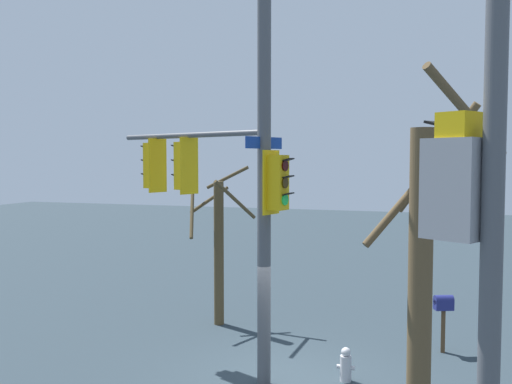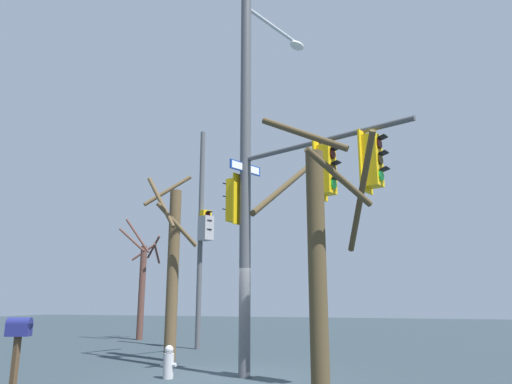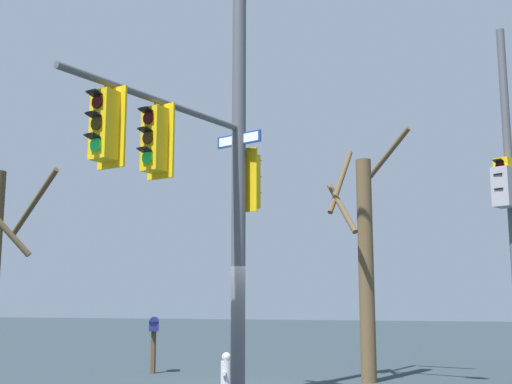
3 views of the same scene
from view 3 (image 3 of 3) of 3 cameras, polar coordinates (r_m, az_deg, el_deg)
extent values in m
cylinder|color=#4C4F54|center=(12.82, -1.54, 4.46)|extent=(0.28, 0.28, 9.94)
cylinder|color=#4C4F54|center=(11.26, -8.36, 7.95)|extent=(4.16, 1.75, 0.12)
cube|color=gold|center=(10.95, -9.05, 4.65)|extent=(0.40, 0.44, 1.10)
cube|color=gold|center=(11.08, -8.46, 4.48)|extent=(0.23, 0.54, 1.30)
cylinder|color=#2F0403|center=(10.92, -9.59, 6.55)|extent=(0.10, 0.22, 0.22)
cube|color=black|center=(10.90, -9.84, 7.24)|extent=(0.22, 0.25, 0.06)
cylinder|color=#352504|center=(10.84, -9.64, 4.82)|extent=(0.10, 0.22, 0.22)
cube|color=black|center=(10.81, -9.89, 5.51)|extent=(0.22, 0.25, 0.06)
cylinder|color=#19D147|center=(10.76, -9.69, 3.06)|extent=(0.10, 0.22, 0.22)
cube|color=black|center=(10.73, -9.94, 3.75)|extent=(0.22, 0.25, 0.06)
cylinder|color=#4C4F54|center=(11.12, -8.97, 7.78)|extent=(0.04, 0.04, 0.15)
cube|color=gold|center=(10.22, -13.39, 5.80)|extent=(0.40, 0.44, 1.10)
cube|color=gold|center=(10.33, -12.71, 5.61)|extent=(0.22, 0.54, 1.30)
cylinder|color=#2F0403|center=(10.20, -13.98, 7.83)|extent=(0.10, 0.22, 0.22)
cube|color=black|center=(10.19, -14.26, 8.57)|extent=(0.22, 0.25, 0.06)
cylinder|color=#352504|center=(10.11, -14.06, 5.99)|extent=(0.10, 0.22, 0.22)
cube|color=black|center=(10.09, -14.34, 6.74)|extent=(0.22, 0.25, 0.06)
cylinder|color=#19D147|center=(10.03, -14.13, 4.11)|extent=(0.10, 0.22, 0.22)
cube|color=black|center=(10.01, -14.42, 4.86)|extent=(0.22, 0.25, 0.06)
cylinder|color=#4C4F54|center=(10.40, -13.26, 9.13)|extent=(0.04, 0.04, 0.15)
cube|color=gold|center=(12.95, -0.61, 0.96)|extent=(0.39, 0.43, 1.10)
cube|color=gold|center=(12.80, -1.00, 1.07)|extent=(0.20, 0.55, 1.30)
cylinder|color=#2F0403|center=(13.15, -0.23, 2.30)|extent=(0.09, 0.22, 0.22)
cube|color=black|center=(13.24, -0.07, 2.76)|extent=(0.21, 0.25, 0.06)
cylinder|color=#352504|center=(13.09, -0.24, 0.85)|extent=(0.09, 0.22, 0.22)
cube|color=black|center=(13.17, -0.07, 1.31)|extent=(0.21, 0.25, 0.06)
cylinder|color=#19D147|center=(13.03, -0.24, -0.63)|extent=(0.09, 0.22, 0.22)
cube|color=black|center=(13.11, -0.07, -0.15)|extent=(0.21, 0.25, 0.06)
cube|color=navy|center=(12.83, -1.54, 4.71)|extent=(0.47, 1.02, 0.24)
cube|color=white|center=(12.82, -1.59, 4.72)|extent=(0.41, 0.92, 0.18)
cylinder|color=#4C4F54|center=(16.17, 21.80, -0.54)|extent=(0.19, 0.19, 8.40)
cube|color=#99999E|center=(15.88, 21.26, 0.39)|extent=(0.64, 0.61, 0.92)
cube|color=gold|center=(15.93, 21.27, 0.88)|extent=(0.45, 0.47, 1.10)
cylinder|color=#2F0403|center=(15.85, 20.94, 2.16)|extent=(0.15, 0.20, 0.22)
cube|color=black|center=(15.80, 20.79, 2.63)|extent=(0.25, 0.26, 0.06)
cylinder|color=#352504|center=(15.79, 21.01, 0.95)|extent=(0.15, 0.20, 0.22)
cube|color=black|center=(15.74, 20.86, 1.42)|extent=(0.25, 0.26, 0.06)
cylinder|color=#19D147|center=(15.73, 21.08, -0.27)|extent=(0.15, 0.20, 0.22)
cube|color=black|center=(15.68, 20.93, 0.19)|extent=(0.25, 0.26, 0.06)
cylinder|color=#B2B2B7|center=(14.27, -2.68, -15.93)|extent=(0.24, 0.24, 0.55)
sphere|color=#B2B2B7|center=(14.24, -2.66, -14.51)|extent=(0.20, 0.20, 0.20)
cylinder|color=#B2B2B7|center=(14.40, -2.51, -15.76)|extent=(0.10, 0.09, 0.09)
cylinder|color=#B2B2B7|center=(14.14, -2.84, -15.88)|extent=(0.10, 0.09, 0.09)
cube|color=#4C3823|center=(16.93, -9.15, -13.92)|extent=(0.10, 0.10, 1.05)
cube|color=navy|center=(16.89, -9.09, -11.74)|extent=(0.50, 0.38, 0.24)
cylinder|color=navy|center=(16.89, -9.08, -11.33)|extent=(0.50, 0.38, 0.24)
cylinder|color=brown|center=(15.21, 9.80, -6.69)|extent=(0.36, 0.36, 5.16)
cylinder|color=brown|center=(15.69, 7.55, 0.95)|extent=(1.28, 0.55, 1.74)
cylinder|color=brown|center=(15.04, 7.67, -1.39)|extent=(1.14, 0.83, 1.34)
cylinder|color=brown|center=(16.11, 11.51, 3.10)|extent=(1.18, 1.29, 1.23)
cylinder|color=#4D3F27|center=(12.23, -19.20, -0.95)|extent=(0.78, 1.35, 1.14)
camera|label=1|loc=(17.33, 39.19, 1.98)|focal=38.92mm
camera|label=2|loc=(16.32, -46.82, -7.08)|focal=33.00mm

